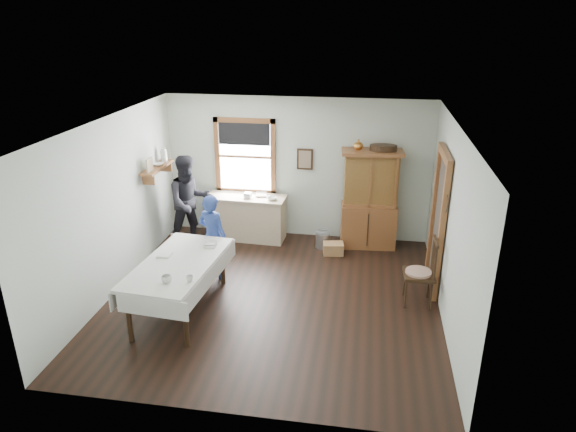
{
  "coord_description": "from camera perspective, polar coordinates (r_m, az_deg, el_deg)",
  "views": [
    {
      "loc": [
        1.32,
        -6.78,
        4.12
      ],
      "look_at": [
        0.18,
        0.3,
        1.26
      ],
      "focal_mm": 32.0,
      "sensor_mm": 36.0,
      "label": 1
    }
  ],
  "objects": [
    {
      "name": "window",
      "position": [
        9.85,
        -4.8,
        7.04
      ],
      "size": [
        1.18,
        0.07,
        1.48
      ],
      "color": "white",
      "rests_on": "room"
    },
    {
      "name": "counter_bowl",
      "position": [
        9.54,
        -1.8,
        1.96
      ],
      "size": [
        0.19,
        0.19,
        0.06
      ],
      "primitive_type": "imported",
      "rotation": [
        0.0,
        0.0,
        0.07
      ],
      "color": "silver",
      "rests_on": "work_counter"
    },
    {
      "name": "table_bowl",
      "position": [
        7.96,
        -8.63,
        -3.04
      ],
      "size": [
        0.26,
        0.26,
        0.06
      ],
      "primitive_type": "imported",
      "rotation": [
        0.0,
        0.0,
        0.16
      ],
      "color": "silver",
      "rests_on": "dining_table"
    },
    {
      "name": "room",
      "position": [
        7.44,
        -1.71,
        -0.1
      ],
      "size": [
        5.01,
        5.01,
        2.7
      ],
      "color": "black",
      "rests_on": "ground"
    },
    {
      "name": "table_cup_a",
      "position": [
        7.0,
        -13.34,
        -6.84
      ],
      "size": [
        0.14,
        0.14,
        0.1
      ],
      "primitive_type": "imported",
      "rotation": [
        0.0,
        0.0,
        -0.05
      ],
      "color": "silver",
      "rests_on": "dining_table"
    },
    {
      "name": "figure_dark",
      "position": [
        9.64,
        -10.85,
        1.24
      ],
      "size": [
        0.99,
        0.96,
        1.61
      ],
      "primitive_type": "imported",
      "rotation": [
        0.0,
        0.0,
        0.64
      ],
      "color": "black",
      "rests_on": "room"
    },
    {
      "name": "pail",
      "position": [
        9.63,
        3.9,
        -2.67
      ],
      "size": [
        0.36,
        0.36,
        0.3
      ],
      "primitive_type": "cube",
      "rotation": [
        0.0,
        0.0,
        -0.37
      ],
      "color": "#929599",
      "rests_on": "room"
    },
    {
      "name": "doorway",
      "position": [
        8.26,
        16.44,
        -0.15
      ],
      "size": [
        0.09,
        1.14,
        2.22
      ],
      "color": "#40372E",
      "rests_on": "room"
    },
    {
      "name": "framed_picture",
      "position": [
        9.66,
        1.89,
        6.32
      ],
      "size": [
        0.3,
        0.04,
        0.4
      ],
      "primitive_type": "cube",
      "color": "#301F11",
      "rests_on": "room"
    },
    {
      "name": "china_hutch",
      "position": [
        9.5,
        9.05,
        1.81
      ],
      "size": [
        1.12,
        0.6,
        1.84
      ],
      "primitive_type": "cube",
      "rotation": [
        0.0,
        0.0,
        0.08
      ],
      "color": "brown",
      "rests_on": "room"
    },
    {
      "name": "rug_beater",
      "position": [
        7.56,
        17.28,
        2.24
      ],
      "size": [
        0.01,
        0.27,
        0.27
      ],
      "primitive_type": "torus",
      "rotation": [
        0.0,
        1.57,
        0.0
      ],
      "color": "black",
      "rests_on": "room"
    },
    {
      "name": "shelf_bowl",
      "position": [
        9.45,
        -14.25,
        5.6
      ],
      "size": [
        0.22,
        0.22,
        0.05
      ],
      "primitive_type": "imported",
      "color": "silver",
      "rests_on": "wall_shelf"
    },
    {
      "name": "counter_book",
      "position": [
        9.81,
        -3.62,
        2.38
      ],
      "size": [
        0.22,
        0.27,
        0.02
      ],
      "primitive_type": "imported",
      "rotation": [
        0.0,
        0.0,
        0.23
      ],
      "color": "#7C6953",
      "rests_on": "work_counter"
    },
    {
      "name": "spindle_chair",
      "position": [
        7.9,
        14.38,
        -5.98
      ],
      "size": [
        0.51,
        0.51,
        1.06
      ],
      "primitive_type": "cube",
      "rotation": [
        0.0,
        0.0,
        0.04
      ],
      "color": "#301F11",
      "rests_on": "room"
    },
    {
      "name": "table_cup_b",
      "position": [
        6.96,
        -10.86,
        -6.86
      ],
      "size": [
        0.13,
        0.13,
        0.09
      ],
      "primitive_type": "imported",
      "rotation": [
        0.0,
        0.0,
        0.42
      ],
      "color": "silver",
      "rests_on": "dining_table"
    },
    {
      "name": "woman_blue",
      "position": [
        8.45,
        -8.33,
        -2.6
      ],
      "size": [
        0.57,
        0.47,
        1.33
      ],
      "primitive_type": "imported",
      "rotation": [
        0.0,
        0.0,
        2.79
      ],
      "color": "navy",
      "rests_on": "room"
    },
    {
      "name": "dining_table",
      "position": [
        7.72,
        -11.91,
        -7.61
      ],
      "size": [
        1.2,
        2.05,
        0.79
      ],
      "primitive_type": "cube",
      "rotation": [
        0.0,
        0.0,
        -0.09
      ],
      "color": "silver",
      "rests_on": "room"
    },
    {
      "name": "wicker_basket",
      "position": [
        9.4,
        5.04,
        -3.62
      ],
      "size": [
        0.39,
        0.31,
        0.21
      ],
      "primitive_type": "cube",
      "rotation": [
        0.0,
        0.0,
        0.15
      ],
      "color": "#A27549",
      "rests_on": "room"
    },
    {
      "name": "wall_shelf",
      "position": [
        9.45,
        -14.27,
        5.44
      ],
      "size": [
        0.24,
        1.0,
        0.44
      ],
      "color": "brown",
      "rests_on": "room"
    },
    {
      "name": "work_counter",
      "position": [
        9.92,
        -4.6,
        -0.16
      ],
      "size": [
        1.53,
        0.64,
        0.86
      ],
      "primitive_type": "cube",
      "rotation": [
        0.0,
        0.0,
        -0.05
      ],
      "color": "tan",
      "rests_on": "room"
    }
  ]
}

